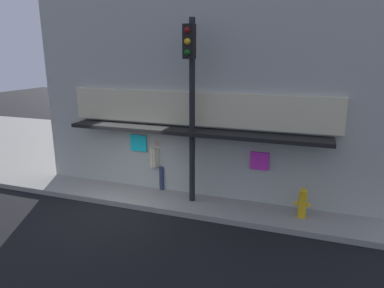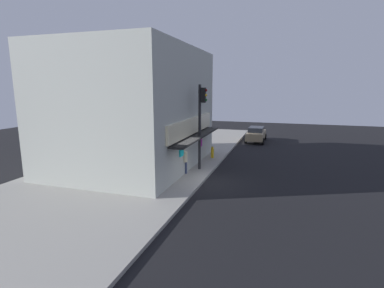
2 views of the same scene
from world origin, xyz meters
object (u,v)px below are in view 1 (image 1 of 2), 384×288
object	(u,v)px
traffic_light	(191,90)
fire_hydrant	(303,203)
potted_plant_by_doorway	(288,188)
pedestrian	(158,162)
trash_can	(98,165)
potted_plant_by_window	(225,166)

from	to	relation	value
traffic_light	fire_hydrant	xyz separation A→B (m)	(3.40, 0.04, -3.14)
traffic_light	potted_plant_by_doorway	xyz separation A→B (m)	(2.91, 1.02, -3.12)
pedestrian	trash_can	bearing A→B (deg)	172.37
pedestrian	potted_plant_by_window	xyz separation A→B (m)	(2.06, 1.43, -0.36)
traffic_light	potted_plant_by_doorway	size ratio (longest dim) A/B	6.55
trash_can	pedestrian	xyz separation A→B (m)	(2.71, -0.36, 0.51)
pedestrian	potted_plant_by_doorway	xyz separation A→B (m)	(4.39, 0.30, -0.51)
potted_plant_by_window	fire_hydrant	bearing A→B (deg)	-36.77
traffic_light	trash_can	size ratio (longest dim) A/B	6.25
traffic_light	potted_plant_by_doorway	bearing A→B (deg)	19.34
traffic_light	trash_can	distance (m)	5.34
fire_hydrant	pedestrian	bearing A→B (deg)	172.08
fire_hydrant	potted_plant_by_doorway	xyz separation A→B (m)	(-0.49, 0.98, 0.02)
potted_plant_by_window	trash_can	bearing A→B (deg)	-167.39
trash_can	pedestrian	distance (m)	2.78
fire_hydrant	potted_plant_by_window	size ratio (longest dim) A/B	0.89
pedestrian	traffic_light	bearing A→B (deg)	-25.80
potted_plant_by_window	traffic_light	bearing A→B (deg)	-105.02
pedestrian	potted_plant_by_doorway	distance (m)	4.43
trash_can	potted_plant_by_window	world-z (taller)	potted_plant_by_window
potted_plant_by_doorway	pedestrian	bearing A→B (deg)	-176.04
trash_can	pedestrian	size ratio (longest dim) A/B	0.52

